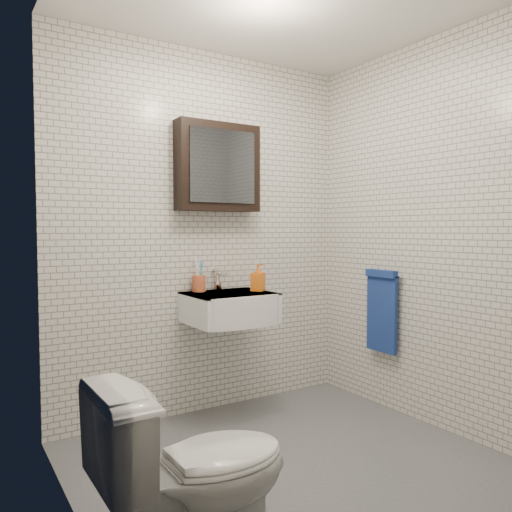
% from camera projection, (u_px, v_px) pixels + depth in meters
% --- Properties ---
extents(ground, '(2.20, 2.00, 0.01)m').
position_uv_depth(ground, '(291.00, 464.00, 2.70)').
color(ground, '#4F5157').
rests_on(ground, ground).
extents(room_shell, '(2.22, 2.02, 2.51)m').
position_uv_depth(room_shell, '(292.00, 193.00, 2.62)').
color(room_shell, silver).
rests_on(room_shell, ground).
extents(washbasin, '(0.55, 0.50, 0.20)m').
position_uv_depth(washbasin, '(232.00, 307.00, 3.31)').
color(washbasin, white).
rests_on(washbasin, room_shell).
extents(faucet, '(0.06, 0.20, 0.15)m').
position_uv_depth(faucet, '(218.00, 281.00, 3.46)').
color(faucet, silver).
rests_on(faucet, washbasin).
extents(mirror_cabinet, '(0.60, 0.15, 0.60)m').
position_uv_depth(mirror_cabinet, '(218.00, 167.00, 3.42)').
color(mirror_cabinet, black).
rests_on(mirror_cabinet, room_shell).
extents(towel_rail, '(0.09, 0.30, 0.58)m').
position_uv_depth(towel_rail, '(382.00, 307.00, 3.51)').
color(towel_rail, silver).
rests_on(towel_rail, room_shell).
extents(toothbrush_cup, '(0.10, 0.10, 0.24)m').
position_uv_depth(toothbrush_cup, '(199.00, 283.00, 3.40)').
color(toothbrush_cup, '#C35630').
rests_on(toothbrush_cup, washbasin).
extents(soap_bottle, '(0.12, 0.12, 0.19)m').
position_uv_depth(soap_bottle, '(258.00, 278.00, 3.43)').
color(soap_bottle, orange).
rests_on(soap_bottle, washbasin).
extents(toilet, '(0.74, 0.42, 0.75)m').
position_uv_depth(toilet, '(195.00, 473.00, 1.84)').
color(toilet, silver).
rests_on(toilet, ground).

